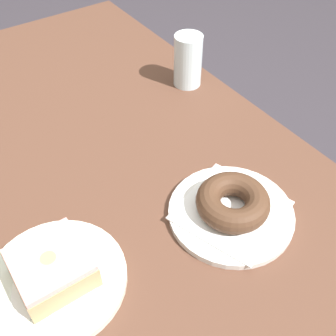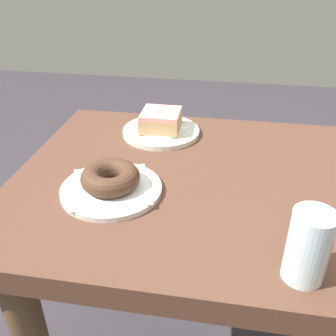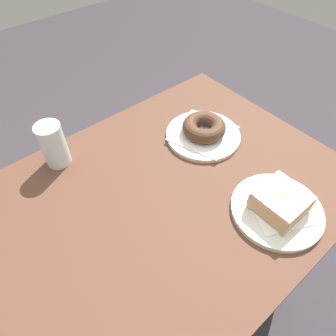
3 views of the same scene
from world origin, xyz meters
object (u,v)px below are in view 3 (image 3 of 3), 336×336
object	(u,v)px
donut_chocolate_ring	(204,127)
donut_glazed_square	(281,202)
plate_glazed_square	(277,210)
plate_chocolate_ring	(203,135)
water_glass	(53,145)

from	to	relation	value
donut_chocolate_ring	donut_glazed_square	bearing A→B (deg)	-99.84
plate_glazed_square	donut_chocolate_ring	xyz separation A→B (m)	(0.05, 0.28, 0.03)
plate_glazed_square	plate_chocolate_ring	distance (m)	0.29
donut_chocolate_ring	water_glass	size ratio (longest dim) A/B	1.01
water_glass	donut_chocolate_ring	bearing A→B (deg)	-25.89
plate_glazed_square	donut_glazed_square	distance (m)	0.03
plate_chocolate_ring	donut_chocolate_ring	size ratio (longest dim) A/B	1.73
donut_glazed_square	water_glass	distance (m)	0.54
donut_chocolate_ring	water_glass	world-z (taller)	water_glass
plate_chocolate_ring	water_glass	size ratio (longest dim) A/B	1.75
donut_glazed_square	water_glass	size ratio (longest dim) A/B	0.85
plate_glazed_square	water_glass	distance (m)	0.54
plate_glazed_square	plate_chocolate_ring	size ratio (longest dim) A/B	0.99
plate_glazed_square	water_glass	bearing A→B (deg)	123.47
plate_glazed_square	donut_glazed_square	world-z (taller)	donut_glazed_square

